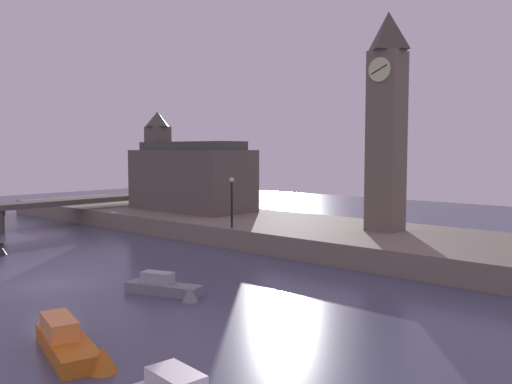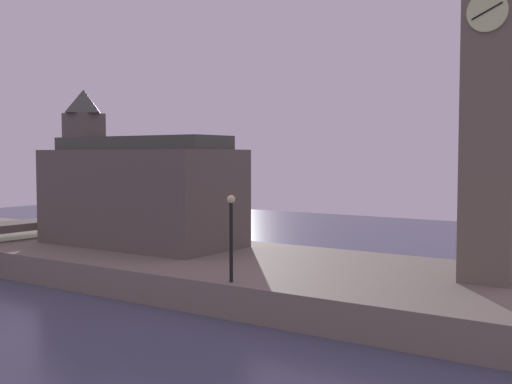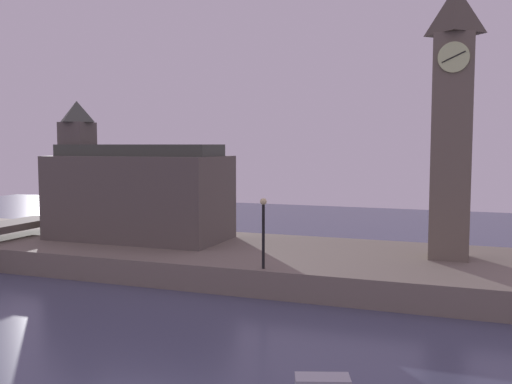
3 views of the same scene
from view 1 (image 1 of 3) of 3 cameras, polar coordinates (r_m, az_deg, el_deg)
ground_plane at (r=31.87m, az=-20.59°, el=-9.14°), size 120.00×120.00×0.00m
far_embankment at (r=44.47m, az=2.86°, el=-4.07°), size 70.00×12.00×1.50m
clock_tower at (r=40.20m, az=13.58°, el=7.47°), size 2.43×2.47×15.59m
parliament_hall at (r=53.34m, az=-7.10°, el=1.69°), size 12.35×6.04×9.78m
streetlamp at (r=40.49m, az=-2.57°, el=-0.46°), size 0.36×0.36×3.79m
boat_patrol_orange at (r=20.83m, az=-18.61°, el=-15.11°), size 5.41×2.60×1.51m
boat_cruiser_grey at (r=28.04m, az=-9.16°, el=-9.99°), size 4.71×2.34×1.28m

